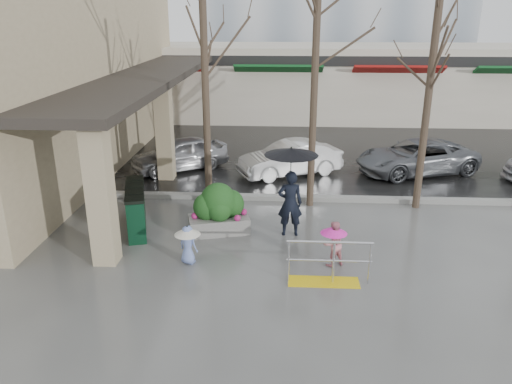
# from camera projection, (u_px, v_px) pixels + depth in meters

# --- Properties ---
(ground) EXTENTS (120.00, 120.00, 0.00)m
(ground) POSITION_uv_depth(u_px,v_px,m) (268.00, 256.00, 12.46)
(ground) COLOR #51514F
(ground) RESTS_ON ground
(street_asphalt) EXTENTS (120.00, 36.00, 0.01)m
(street_asphalt) POSITION_uv_depth(u_px,v_px,m) (279.00, 104.00, 33.11)
(street_asphalt) COLOR black
(street_asphalt) RESTS_ON ground
(curb) EXTENTS (120.00, 0.30, 0.15)m
(curb) POSITION_uv_depth(u_px,v_px,m) (272.00, 197.00, 16.19)
(curb) COLOR gray
(curb) RESTS_ON ground
(near_building) EXTENTS (6.00, 18.00, 8.00)m
(near_building) POSITION_uv_depth(u_px,v_px,m) (41.00, 60.00, 19.10)
(near_building) COLOR tan
(near_building) RESTS_ON ground
(canopy_slab) EXTENTS (2.80, 18.00, 0.25)m
(canopy_slab) POSITION_uv_depth(u_px,v_px,m) (150.00, 71.00, 19.00)
(canopy_slab) COLOR #2D2823
(canopy_slab) RESTS_ON pillar_front
(pillar_front) EXTENTS (0.55, 0.55, 3.50)m
(pillar_front) POSITION_uv_depth(u_px,v_px,m) (101.00, 194.00, 11.61)
(pillar_front) COLOR tan
(pillar_front) RESTS_ON ground
(pillar_back) EXTENTS (0.55, 0.55, 3.50)m
(pillar_back) POSITION_uv_depth(u_px,v_px,m) (165.00, 131.00, 17.71)
(pillar_back) COLOR tan
(pillar_back) RESTS_ON ground
(storefront_row) EXTENTS (34.00, 6.74, 4.00)m
(storefront_row) POSITION_uv_depth(u_px,v_px,m) (314.00, 81.00, 28.53)
(storefront_row) COLOR beige
(storefront_row) RESTS_ON ground
(handrail) EXTENTS (1.90, 0.50, 1.03)m
(handrail) POSITION_uv_depth(u_px,v_px,m) (327.00, 267.00, 11.14)
(handrail) COLOR yellow
(handrail) RESTS_ON ground
(tree_west) EXTENTS (3.20, 3.20, 6.80)m
(tree_west) POSITION_uv_depth(u_px,v_px,m) (204.00, 37.00, 14.22)
(tree_west) COLOR #382B21
(tree_west) RESTS_ON ground
(tree_midwest) EXTENTS (3.20, 3.20, 7.00)m
(tree_midwest) POSITION_uv_depth(u_px,v_px,m) (317.00, 31.00, 14.00)
(tree_midwest) COLOR #382B21
(tree_midwest) RESTS_ON ground
(tree_mideast) EXTENTS (3.20, 3.20, 6.50)m
(tree_mideast) POSITION_uv_depth(u_px,v_px,m) (434.00, 46.00, 13.95)
(tree_mideast) COLOR #382B21
(tree_mideast) RESTS_ON ground
(woman) EXTENTS (1.43, 1.43, 2.48)m
(woman) POSITION_uv_depth(u_px,v_px,m) (290.00, 183.00, 13.18)
(woman) COLOR black
(woman) RESTS_ON ground
(child_pink) EXTENTS (0.69, 0.64, 1.13)m
(child_pink) POSITION_uv_depth(u_px,v_px,m) (333.00, 241.00, 11.82)
(child_pink) COLOR pink
(child_pink) RESTS_ON ground
(child_blue) EXTENTS (0.63, 0.63, 0.98)m
(child_blue) POSITION_uv_depth(u_px,v_px,m) (188.00, 240.00, 11.94)
(child_blue) COLOR #748BCF
(child_blue) RESTS_ON ground
(planter) EXTENTS (1.78, 1.21, 1.42)m
(planter) POSITION_uv_depth(u_px,v_px,m) (219.00, 209.00, 13.62)
(planter) COLOR gray
(planter) RESTS_ON ground
(news_boxes) EXTENTS (1.08, 2.25, 1.23)m
(news_boxes) POSITION_uv_depth(u_px,v_px,m) (136.00, 208.00, 13.84)
(news_boxes) COLOR #0C361F
(news_boxes) RESTS_ON ground
(car_a) EXTENTS (3.92, 3.25, 1.26)m
(car_a) POSITION_uv_depth(u_px,v_px,m) (180.00, 154.00, 19.10)
(car_a) COLOR #A8A8AD
(car_a) RESTS_ON ground
(car_b) EXTENTS (4.03, 2.84, 1.26)m
(car_b) POSITION_uv_depth(u_px,v_px,m) (290.00, 159.00, 18.46)
(car_b) COLOR silver
(car_b) RESTS_ON ground
(car_c) EXTENTS (4.96, 3.41, 1.26)m
(car_c) POSITION_uv_depth(u_px,v_px,m) (416.00, 157.00, 18.69)
(car_c) COLOR slate
(car_c) RESTS_ON ground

